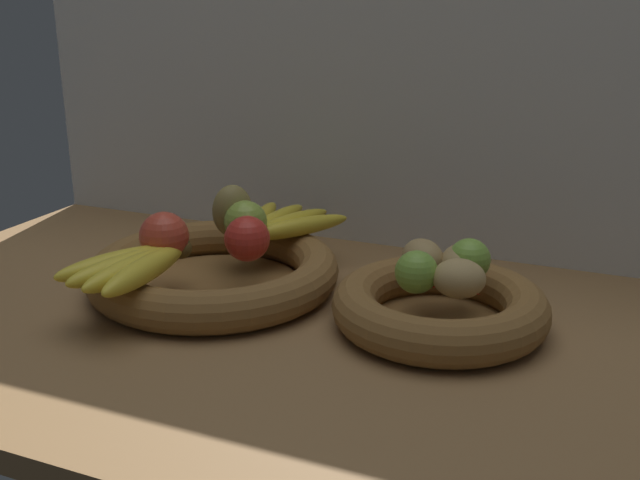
# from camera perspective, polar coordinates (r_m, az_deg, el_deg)

# --- Properties ---
(ground_plane) EXTENTS (1.40, 0.90, 0.03)m
(ground_plane) POSITION_cam_1_polar(r_m,az_deg,el_deg) (1.07, 1.25, -5.78)
(ground_plane) COLOR olive
(back_wall) EXTENTS (1.40, 0.03, 0.55)m
(back_wall) POSITION_cam_1_polar(r_m,az_deg,el_deg) (1.27, 6.48, 11.50)
(back_wall) COLOR silver
(back_wall) RESTS_ON ground_plane
(fruit_bowl_left) EXTENTS (0.37, 0.37, 0.06)m
(fruit_bowl_left) POSITION_cam_1_polar(r_m,az_deg,el_deg) (1.13, -7.98, -2.38)
(fruit_bowl_left) COLOR brown
(fruit_bowl_left) RESTS_ON ground_plane
(fruit_bowl_right) EXTENTS (0.28, 0.28, 0.06)m
(fruit_bowl_right) POSITION_cam_1_polar(r_m,az_deg,el_deg) (1.01, 8.98, -5.04)
(fruit_bowl_right) COLOR brown
(fruit_bowl_right) RESTS_ON ground_plane
(apple_red_right) EXTENTS (0.06, 0.06, 0.06)m
(apple_red_right) POSITION_cam_1_polar(r_m,az_deg,el_deg) (1.07, -5.50, 0.10)
(apple_red_right) COLOR red
(apple_red_right) RESTS_ON fruit_bowl_left
(apple_green_back) EXTENTS (0.07, 0.07, 0.07)m
(apple_green_back) POSITION_cam_1_polar(r_m,az_deg,el_deg) (1.14, -5.61, 1.35)
(apple_green_back) COLOR #8CAD3D
(apple_green_back) RESTS_ON fruit_bowl_left
(apple_red_front) EXTENTS (0.07, 0.07, 0.07)m
(apple_red_front) POSITION_cam_1_polar(r_m,az_deg,el_deg) (1.09, -11.63, 0.27)
(apple_red_front) COLOR #CC422D
(apple_red_front) RESTS_ON fruit_bowl_left
(pear_brown) EXTENTS (0.08, 0.08, 0.08)m
(pear_brown) POSITION_cam_1_polar(r_m,az_deg,el_deg) (1.17, -6.60, 2.18)
(pear_brown) COLOR olive
(pear_brown) RESTS_ON fruit_bowl_left
(banana_bunch_front) EXTENTS (0.12, 0.20, 0.03)m
(banana_bunch_front) POSITION_cam_1_polar(r_m,az_deg,el_deg) (1.03, -13.83, -1.89)
(banana_bunch_front) COLOR yellow
(banana_bunch_front) RESTS_ON fruit_bowl_left
(banana_bunch_back) EXTENTS (0.17, 0.20, 0.03)m
(banana_bunch_back) POSITION_cam_1_polar(r_m,az_deg,el_deg) (1.20, -3.11, 1.27)
(banana_bunch_back) COLOR gold
(banana_bunch_back) RESTS_ON fruit_bowl_left
(potato_small) EXTENTS (0.08, 0.07, 0.05)m
(potato_small) POSITION_cam_1_polar(r_m,az_deg,el_deg) (0.95, 10.40, -2.86)
(potato_small) COLOR tan
(potato_small) RESTS_ON fruit_bowl_right
(potato_back) EXTENTS (0.07, 0.09, 0.05)m
(potato_back) POSITION_cam_1_polar(r_m,az_deg,el_deg) (1.02, 10.68, -1.54)
(potato_back) COLOR #A38451
(potato_back) RESTS_ON fruit_bowl_right
(potato_oblong) EXTENTS (0.08, 0.09, 0.05)m
(potato_oblong) POSITION_cam_1_polar(r_m,az_deg,el_deg) (1.02, 7.70, -1.34)
(potato_oblong) COLOR #A38451
(potato_oblong) RESTS_ON fruit_bowl_right
(lime_near) EXTENTS (0.05, 0.05, 0.05)m
(lime_near) POSITION_cam_1_polar(r_m,az_deg,el_deg) (0.96, 7.26, -2.40)
(lime_near) COLOR #7AAD3D
(lime_near) RESTS_ON fruit_bowl_right
(lime_far) EXTENTS (0.06, 0.06, 0.06)m
(lime_far) POSITION_cam_1_polar(r_m,az_deg,el_deg) (1.01, 11.15, -1.44)
(lime_far) COLOR #7AAD3D
(lime_far) RESTS_ON fruit_bowl_right
(chili_pepper) EXTENTS (0.11, 0.05, 0.02)m
(chili_pepper) POSITION_cam_1_polar(r_m,az_deg,el_deg) (0.97, 9.24, -3.32)
(chili_pepper) COLOR red
(chili_pepper) RESTS_ON fruit_bowl_right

